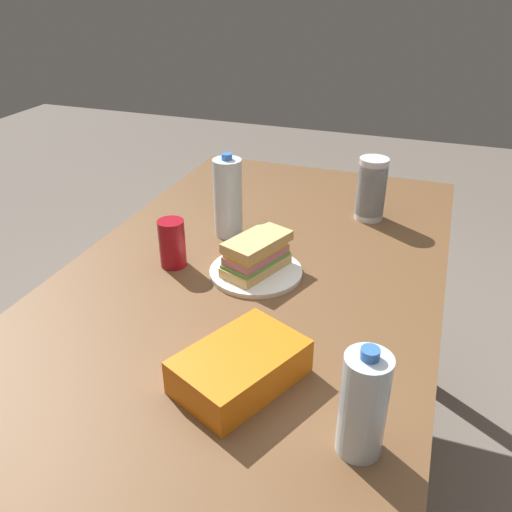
{
  "coord_description": "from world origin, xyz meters",
  "views": [
    {
      "loc": [
        -1.01,
        -0.39,
        1.44
      ],
      "look_at": [
        0.04,
        -0.01,
        0.82
      ],
      "focal_mm": 37.31,
      "sensor_mm": 36.0,
      "label": 1
    }
  ],
  "objects_px": {
    "chip_bag": "(240,367)",
    "water_bottle_tall": "(363,405)",
    "sandwich": "(256,254)",
    "dining_table": "(246,313)",
    "plastic_cup_stack": "(371,189)",
    "soda_can_red": "(172,243)",
    "water_bottle_spare": "(228,198)",
    "paper_plate": "(256,272)"
  },
  "relations": [
    {
      "from": "paper_plate",
      "to": "sandwich",
      "type": "bearing_deg",
      "value": 5.77
    },
    {
      "from": "chip_bag",
      "to": "water_bottle_tall",
      "type": "bearing_deg",
      "value": 95.81
    },
    {
      "from": "dining_table",
      "to": "chip_bag",
      "type": "height_order",
      "value": "chip_bag"
    },
    {
      "from": "soda_can_red",
      "to": "chip_bag",
      "type": "distance_m",
      "value": 0.46
    },
    {
      "from": "soda_can_red",
      "to": "water_bottle_tall",
      "type": "relative_size",
      "value": 0.62
    },
    {
      "from": "paper_plate",
      "to": "water_bottle_tall",
      "type": "height_order",
      "value": "water_bottle_tall"
    },
    {
      "from": "dining_table",
      "to": "soda_can_red",
      "type": "xyz_separation_m",
      "value": [
        0.01,
        0.2,
        0.16
      ]
    },
    {
      "from": "dining_table",
      "to": "plastic_cup_stack",
      "type": "bearing_deg",
      "value": -25.59
    },
    {
      "from": "soda_can_red",
      "to": "chip_bag",
      "type": "bearing_deg",
      "value": -137.52
    },
    {
      "from": "dining_table",
      "to": "plastic_cup_stack",
      "type": "distance_m",
      "value": 0.54
    },
    {
      "from": "dining_table",
      "to": "paper_plate",
      "type": "relative_size",
      "value": 7.32
    },
    {
      "from": "dining_table",
      "to": "water_bottle_tall",
      "type": "height_order",
      "value": "water_bottle_tall"
    },
    {
      "from": "dining_table",
      "to": "water_bottle_spare",
      "type": "distance_m",
      "value": 0.33
    },
    {
      "from": "paper_plate",
      "to": "water_bottle_tall",
      "type": "xyz_separation_m",
      "value": [
        -0.45,
        -0.33,
        0.09
      ]
    },
    {
      "from": "dining_table",
      "to": "water_bottle_tall",
      "type": "bearing_deg",
      "value": -139.96
    },
    {
      "from": "chip_bag",
      "to": "water_bottle_tall",
      "type": "xyz_separation_m",
      "value": [
        -0.08,
        -0.23,
        0.06
      ]
    },
    {
      "from": "paper_plate",
      "to": "chip_bag",
      "type": "xyz_separation_m",
      "value": [
        -0.37,
        -0.1,
        0.03
      ]
    },
    {
      "from": "chip_bag",
      "to": "sandwich",
      "type": "bearing_deg",
      "value": -139.93
    },
    {
      "from": "sandwich",
      "to": "water_bottle_tall",
      "type": "bearing_deg",
      "value": -143.73
    },
    {
      "from": "sandwich",
      "to": "water_bottle_tall",
      "type": "distance_m",
      "value": 0.56
    },
    {
      "from": "dining_table",
      "to": "chip_bag",
      "type": "bearing_deg",
      "value": -160.86
    },
    {
      "from": "sandwich",
      "to": "soda_can_red",
      "type": "distance_m",
      "value": 0.21
    },
    {
      "from": "plastic_cup_stack",
      "to": "sandwich",
      "type": "bearing_deg",
      "value": 153.46
    },
    {
      "from": "sandwich",
      "to": "dining_table",
      "type": "bearing_deg",
      "value": 164.32
    },
    {
      "from": "paper_plate",
      "to": "sandwich",
      "type": "relative_size",
      "value": 1.11
    },
    {
      "from": "paper_plate",
      "to": "chip_bag",
      "type": "relative_size",
      "value": 0.99
    },
    {
      "from": "sandwich",
      "to": "chip_bag",
      "type": "height_order",
      "value": "sandwich"
    },
    {
      "from": "dining_table",
      "to": "plastic_cup_stack",
      "type": "xyz_separation_m",
      "value": [
        0.46,
        -0.22,
        0.19
      ]
    },
    {
      "from": "sandwich",
      "to": "soda_can_red",
      "type": "height_order",
      "value": "soda_can_red"
    },
    {
      "from": "water_bottle_spare",
      "to": "soda_can_red",
      "type": "bearing_deg",
      "value": 162.82
    },
    {
      "from": "sandwich",
      "to": "paper_plate",
      "type": "bearing_deg",
      "value": -174.23
    },
    {
      "from": "chip_bag",
      "to": "plastic_cup_stack",
      "type": "bearing_deg",
      "value": -162.83
    },
    {
      "from": "chip_bag",
      "to": "water_bottle_spare",
      "type": "relative_size",
      "value": 0.99
    },
    {
      "from": "dining_table",
      "to": "sandwich",
      "type": "relative_size",
      "value": 8.14
    },
    {
      "from": "dining_table",
      "to": "soda_can_red",
      "type": "relative_size",
      "value": 13.63
    },
    {
      "from": "soda_can_red",
      "to": "water_bottle_spare",
      "type": "relative_size",
      "value": 0.52
    },
    {
      "from": "soda_can_red",
      "to": "plastic_cup_stack",
      "type": "xyz_separation_m",
      "value": [
        0.45,
        -0.42,
        0.03
      ]
    },
    {
      "from": "sandwich",
      "to": "soda_can_red",
      "type": "relative_size",
      "value": 1.67
    },
    {
      "from": "paper_plate",
      "to": "chip_bag",
      "type": "bearing_deg",
      "value": -164.53
    },
    {
      "from": "sandwich",
      "to": "water_bottle_tall",
      "type": "xyz_separation_m",
      "value": [
        -0.45,
        -0.33,
        0.04
      ]
    },
    {
      "from": "dining_table",
      "to": "chip_bag",
      "type": "relative_size",
      "value": 7.23
    },
    {
      "from": "water_bottle_tall",
      "to": "plastic_cup_stack",
      "type": "distance_m",
      "value": 0.87
    }
  ]
}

